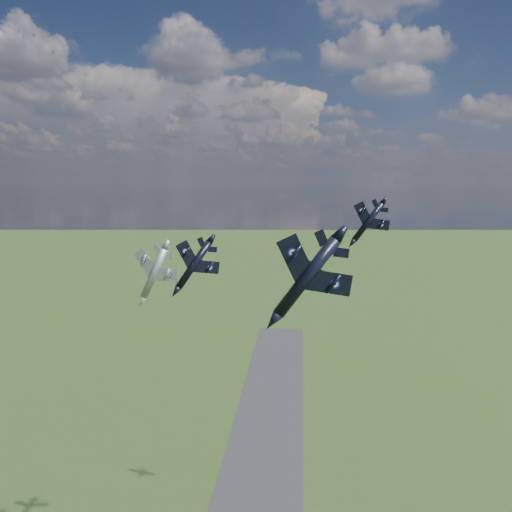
# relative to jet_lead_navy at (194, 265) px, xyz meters

# --- Properties ---
(jet_lead_navy) EXTENTS (14.08, 16.43, 8.11)m
(jet_lead_navy) POSITION_rel_jet_lead_navy_xyz_m (0.00, 0.00, 0.00)
(jet_lead_navy) COLOR black
(jet_right_navy) EXTENTS (11.30, 15.90, 9.27)m
(jet_right_navy) POSITION_rel_jet_lead_navy_xyz_m (20.34, -29.87, 3.80)
(jet_right_navy) COLOR black
(jet_high_navy) EXTENTS (9.03, 12.81, 7.47)m
(jet_high_navy) POSITION_rel_jet_lead_navy_xyz_m (33.35, 15.99, 6.85)
(jet_high_navy) COLOR black
(jet_left_silver) EXTENTS (12.90, 15.65, 6.95)m
(jet_left_silver) POSITION_rel_jet_lead_navy_xyz_m (-6.16, -4.55, -0.80)
(jet_left_silver) COLOR gray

